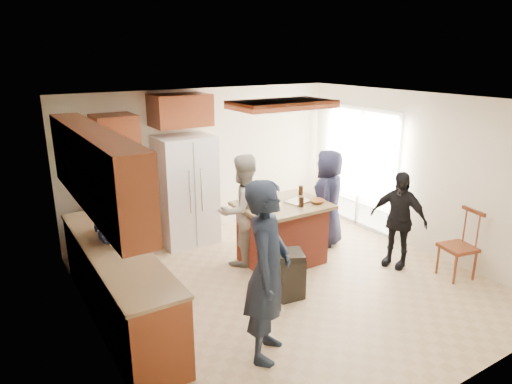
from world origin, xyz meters
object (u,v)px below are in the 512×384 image
person_behind_left (243,210)px  person_side_right (398,219)px  person_counter (118,239)px  refrigerator (186,190)px  person_behind_right (328,198)px  spindle_chair (459,247)px  kitchen_island (282,232)px  person_front_left (268,272)px  trash_bin (288,274)px

person_behind_left → person_side_right: person_behind_left is taller
person_counter → refrigerator: 2.10m
person_behind_right → refrigerator: bearing=-76.8°
spindle_chair → refrigerator: bearing=130.2°
person_behind_right → spindle_chair: person_behind_right is taller
refrigerator → kitchen_island: size_ratio=1.41×
person_front_left → person_behind_right: 3.14m
person_behind_right → person_counter: 3.47m
person_front_left → refrigerator: person_front_left is taller
refrigerator → trash_bin: bearing=-81.5°
person_front_left → person_side_right: (2.79, 0.75, -0.23)m
person_behind_left → trash_bin: person_behind_left is taller
person_front_left → person_counter: size_ratio=1.07×
refrigerator → spindle_chair: 4.23m
person_behind_right → person_side_right: bearing=62.5°
spindle_chair → person_behind_left: bearing=139.4°
person_front_left → trash_bin: person_front_left is taller
person_front_left → kitchen_island: 2.30m
person_counter → person_behind_left: bearing=-90.0°
trash_bin → person_counter: bearing=153.3°
kitchen_island → trash_bin: 1.06m
person_counter → kitchen_island: bearing=-98.1°
person_behind_left → person_behind_right: size_ratio=1.06×
person_front_left → refrigerator: (0.53, 3.23, -0.06)m
person_front_left → spindle_chair: 3.28m
trash_bin → person_side_right: bearing=-2.7°
person_behind_left → person_side_right: size_ratio=1.16×
spindle_chair → kitchen_island: bearing=136.5°
person_front_left → person_behind_left: person_front_left is taller
person_behind_left → trash_bin: size_ratio=2.67×
person_front_left → kitchen_island: size_ratio=1.50×
person_behind_left → spindle_chair: 3.11m
person_behind_right → kitchen_island: size_ratio=1.24×
person_behind_left → person_counter: 1.92m
person_counter → refrigerator: size_ratio=0.99×
person_front_left → spindle_chair: size_ratio=1.92×
person_behind_right → person_side_right: 1.22m
trash_bin → person_front_left: bearing=-136.5°
person_side_right → refrigerator: bearing=-157.7°
person_front_left → person_counter: 2.05m
person_front_left → person_behind_left: (0.90, 2.03, -0.12)m
refrigerator → kitchen_island: (0.89, -1.48, -0.43)m
spindle_chair → person_counter: bearing=157.3°
person_side_right → person_behind_left: bearing=-144.1°
refrigerator → spindle_chair: (2.71, -3.21, -0.45)m
refrigerator → person_behind_left: bearing=-72.8°
person_counter → trash_bin: bearing=-123.8°
trash_bin → person_behind_left: bearing=89.3°
refrigerator → kitchen_island: 1.78m
person_front_left → person_behind_left: size_ratio=1.14×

